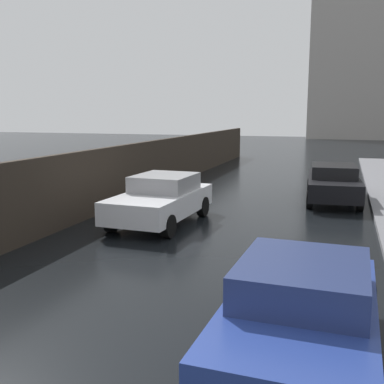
# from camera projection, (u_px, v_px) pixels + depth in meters

# --- Properties ---
(car_white_near_kerb) EXTENTS (2.02, 4.15, 1.39)m
(car_white_near_kerb) POSITION_uv_depth(u_px,v_px,m) (161.00, 199.00, 13.44)
(car_white_near_kerb) COLOR silver
(car_white_near_kerb) RESTS_ON ground
(car_blue_far_ahead) EXTENTS (1.95, 3.95, 1.35)m
(car_blue_far_ahead) POSITION_uv_depth(u_px,v_px,m) (301.00, 311.00, 5.87)
(car_blue_far_ahead) COLOR navy
(car_blue_far_ahead) RESTS_ON ground
(car_black_behind_camera) EXTENTS (2.05, 4.59, 1.34)m
(car_black_behind_camera) POSITION_uv_depth(u_px,v_px,m) (333.00, 182.00, 16.71)
(car_black_behind_camera) COLOR black
(car_black_behind_camera) RESTS_ON ground
(distant_tower) EXTENTS (14.56, 8.11, 23.09)m
(distant_tower) POSITION_uv_depth(u_px,v_px,m) (375.00, 42.00, 55.62)
(distant_tower) COLOR #9E9993
(distant_tower) RESTS_ON ground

